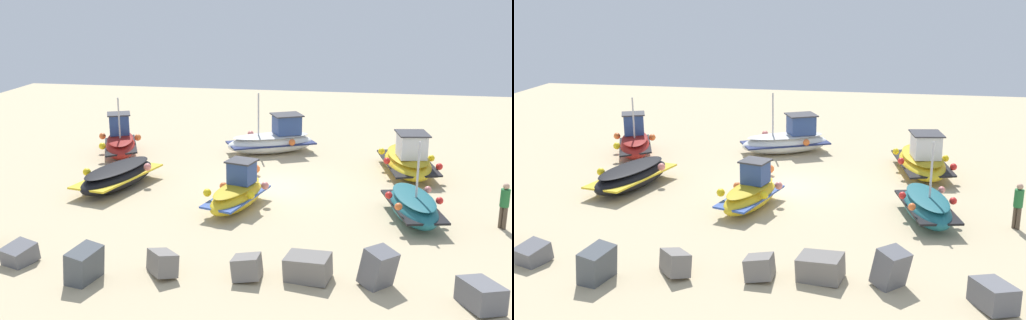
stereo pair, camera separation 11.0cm
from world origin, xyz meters
TOP-DOWN VIEW (x-y plane):
  - ground_plane at (0.00, 0.00)m, footprint 49.28×49.28m
  - fishing_boat_0 at (-5.63, -3.04)m, footprint 2.75×4.94m
  - fishing_boat_1 at (0.90, -5.61)m, footprint 4.79×3.55m
  - fishing_boat_2 at (1.01, 2.73)m, footprint 2.25×3.78m
  - fishing_boat_3 at (-5.50, 2.82)m, footprint 2.27×4.00m
  - fishing_boat_4 at (6.46, 1.14)m, footprint 2.73×4.72m
  - fishing_boat_5 at (8.35, -3.85)m, footprint 2.88×4.09m
  - person_walking at (-8.54, 3.09)m, footprint 0.32×0.32m
  - breakwater_rocks at (0.01, 8.52)m, footprint 19.73×3.01m
  - mooring_buoy_0 at (1.07, -1.61)m, footprint 0.38×0.38m

SIDE VIEW (x-z plane):
  - ground_plane at x=0.00m, z-range 0.00..0.00m
  - mooring_buoy_0 at x=1.07m, z-range 0.05..0.53m
  - breakwater_rocks at x=0.01m, z-range -0.23..1.12m
  - fishing_boat_4 at x=6.46m, z-range 0.02..1.02m
  - fishing_boat_3 at x=-5.50m, z-range -0.96..2.03m
  - fishing_boat_2 at x=1.01m, z-range -0.30..1.53m
  - fishing_boat_0 at x=-5.63m, z-range -0.39..1.67m
  - fishing_boat_1 at x=0.90m, z-range -0.91..2.20m
  - fishing_boat_5 at x=8.35m, z-range -0.85..2.16m
  - person_walking at x=-8.54m, z-range 0.12..1.79m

